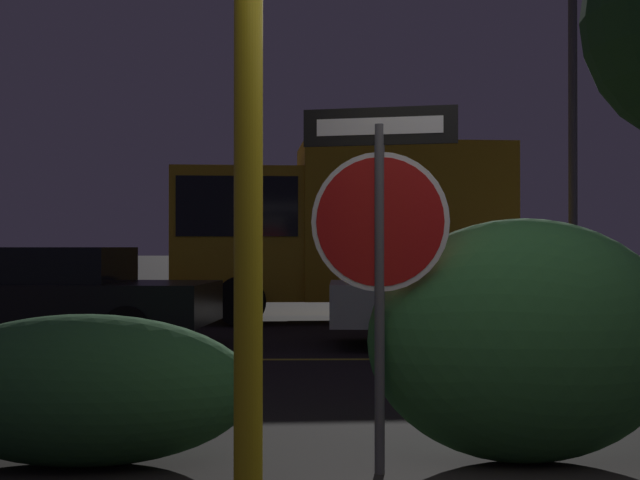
{
  "coord_description": "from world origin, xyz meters",
  "views": [
    {
      "loc": [
        -0.97,
        -3.76,
        1.32
      ],
      "look_at": [
        -0.79,
        3.71,
        1.38
      ],
      "focal_mm": 50.0,
      "sensor_mm": 36.0,
      "label": 1
    }
  ],
  "objects_px": {
    "passing_car_2": "(488,295)",
    "delivery_truck": "(337,226)",
    "street_lamp": "(573,6)",
    "stop_sign": "(380,218)",
    "yellow_pole_left": "(248,175)",
    "hedge_bush_2": "(525,340)",
    "hedge_bush_1": "(84,390)",
    "passing_car_1": "(48,295)"
  },
  "relations": [
    {
      "from": "yellow_pole_left",
      "to": "hedge_bush_1",
      "type": "bearing_deg",
      "value": 121.43
    },
    {
      "from": "hedge_bush_1",
      "to": "delivery_truck",
      "type": "relative_size",
      "value": 0.34
    },
    {
      "from": "hedge_bush_1",
      "to": "delivery_truck",
      "type": "distance_m",
      "value": 10.74
    },
    {
      "from": "stop_sign",
      "to": "passing_car_2",
      "type": "height_order",
      "value": "stop_sign"
    },
    {
      "from": "hedge_bush_2",
      "to": "delivery_truck",
      "type": "relative_size",
      "value": 0.32
    },
    {
      "from": "stop_sign",
      "to": "hedge_bush_2",
      "type": "height_order",
      "value": "stop_sign"
    },
    {
      "from": "yellow_pole_left",
      "to": "passing_car_1",
      "type": "height_order",
      "value": "yellow_pole_left"
    },
    {
      "from": "street_lamp",
      "to": "yellow_pole_left",
      "type": "bearing_deg",
      "value": -112.8
    },
    {
      "from": "yellow_pole_left",
      "to": "hedge_bush_1",
      "type": "xyz_separation_m",
      "value": [
        -1.1,
        1.8,
        -1.16
      ]
    },
    {
      "from": "yellow_pole_left",
      "to": "hedge_bush_2",
      "type": "xyz_separation_m",
      "value": [
        1.59,
        1.81,
        -0.87
      ]
    },
    {
      "from": "stop_sign",
      "to": "passing_car_2",
      "type": "relative_size",
      "value": 0.48
    },
    {
      "from": "passing_car_1",
      "to": "hedge_bush_1",
      "type": "bearing_deg",
      "value": -157.15
    },
    {
      "from": "hedge_bush_1",
      "to": "delivery_truck",
      "type": "xyz_separation_m",
      "value": [
        1.98,
        10.49,
        1.24
      ]
    },
    {
      "from": "passing_car_2",
      "to": "delivery_truck",
      "type": "relative_size",
      "value": 0.73
    },
    {
      "from": "passing_car_2",
      "to": "hedge_bush_2",
      "type": "bearing_deg",
      "value": -7.43
    },
    {
      "from": "passing_car_1",
      "to": "delivery_truck",
      "type": "height_order",
      "value": "delivery_truck"
    },
    {
      "from": "passing_car_2",
      "to": "delivery_truck",
      "type": "xyz_separation_m",
      "value": [
        -1.85,
        4.12,
        1.02
      ]
    },
    {
      "from": "hedge_bush_2",
      "to": "passing_car_2",
      "type": "bearing_deg",
      "value": 79.88
    },
    {
      "from": "stop_sign",
      "to": "yellow_pole_left",
      "type": "xyz_separation_m",
      "value": [
        -0.68,
        -1.56,
        0.12
      ]
    },
    {
      "from": "passing_car_1",
      "to": "passing_car_2",
      "type": "xyz_separation_m",
      "value": [
        5.89,
        -0.26,
        0.0
      ]
    },
    {
      "from": "hedge_bush_2",
      "to": "passing_car_1",
      "type": "xyz_separation_m",
      "value": [
        -4.76,
        6.61,
        -0.08
      ]
    },
    {
      "from": "yellow_pole_left",
      "to": "hedge_bush_2",
      "type": "relative_size",
      "value": 1.67
    },
    {
      "from": "hedge_bush_2",
      "to": "stop_sign",
      "type": "bearing_deg",
      "value": -164.97
    },
    {
      "from": "hedge_bush_1",
      "to": "delivery_truck",
      "type": "bearing_deg",
      "value": 79.32
    },
    {
      "from": "hedge_bush_2",
      "to": "delivery_truck",
      "type": "xyz_separation_m",
      "value": [
        -0.71,
        10.48,
        0.95
      ]
    },
    {
      "from": "hedge_bush_1",
      "to": "street_lamp",
      "type": "height_order",
      "value": "street_lamp"
    },
    {
      "from": "stop_sign",
      "to": "street_lamp",
      "type": "xyz_separation_m",
      "value": [
        4.43,
        10.58,
        4.15
      ]
    },
    {
      "from": "hedge_bush_1",
      "to": "stop_sign",
      "type": "bearing_deg",
      "value": -7.58
    },
    {
      "from": "hedge_bush_2",
      "to": "street_lamp",
      "type": "height_order",
      "value": "street_lamp"
    },
    {
      "from": "delivery_truck",
      "to": "street_lamp",
      "type": "height_order",
      "value": "street_lamp"
    },
    {
      "from": "passing_car_1",
      "to": "passing_car_2",
      "type": "relative_size",
      "value": 1.06
    },
    {
      "from": "stop_sign",
      "to": "hedge_bush_2",
      "type": "bearing_deg",
      "value": 29.33
    },
    {
      "from": "stop_sign",
      "to": "delivery_truck",
      "type": "distance_m",
      "value": 10.73
    },
    {
      "from": "delivery_truck",
      "to": "passing_car_1",
      "type": "bearing_deg",
      "value": 130.13
    },
    {
      "from": "hedge_bush_2",
      "to": "street_lamp",
      "type": "distance_m",
      "value": 11.96
    },
    {
      "from": "passing_car_1",
      "to": "passing_car_2",
      "type": "height_order",
      "value": "passing_car_2"
    },
    {
      "from": "street_lamp",
      "to": "stop_sign",
      "type": "bearing_deg",
      "value": -112.7
    },
    {
      "from": "delivery_truck",
      "to": "hedge_bush_2",
      "type": "bearing_deg",
      "value": -179.66
    },
    {
      "from": "yellow_pole_left",
      "to": "passing_car_1",
      "type": "relative_size",
      "value": 0.69
    },
    {
      "from": "passing_car_2",
      "to": "street_lamp",
      "type": "bearing_deg",
      "value": 151.88
    },
    {
      "from": "passing_car_2",
      "to": "delivery_truck",
      "type": "distance_m",
      "value": 4.63
    },
    {
      "from": "hedge_bush_2",
      "to": "passing_car_2",
      "type": "relative_size",
      "value": 0.44
    }
  ]
}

